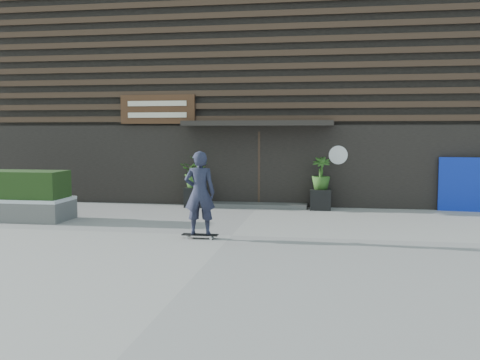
% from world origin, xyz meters
% --- Properties ---
extents(ground, '(80.00, 80.00, 0.00)m').
position_xyz_m(ground, '(0.00, 0.00, 0.00)').
color(ground, gray).
rests_on(ground, ground).
extents(entrance_step, '(3.00, 0.80, 0.12)m').
position_xyz_m(entrance_step, '(0.00, 4.60, 0.06)').
color(entrance_step, '#454643').
rests_on(entrance_step, ground).
extents(planter_pot_left, '(0.60, 0.60, 0.60)m').
position_xyz_m(planter_pot_left, '(-1.90, 4.40, 0.30)').
color(planter_pot_left, black).
rests_on(planter_pot_left, ground).
extents(bamboo_left, '(0.86, 0.75, 0.96)m').
position_xyz_m(bamboo_left, '(-1.90, 4.40, 1.08)').
color(bamboo_left, '#2D591E').
rests_on(bamboo_left, planter_pot_left).
extents(planter_pot_right, '(0.60, 0.60, 0.60)m').
position_xyz_m(planter_pot_right, '(1.90, 4.40, 0.30)').
color(planter_pot_right, black).
rests_on(planter_pot_right, ground).
extents(bamboo_right, '(0.54, 0.54, 0.96)m').
position_xyz_m(bamboo_right, '(1.90, 4.40, 1.08)').
color(bamboo_right, '#2D591E').
rests_on(bamboo_right, planter_pot_right).
extents(raised_bed, '(3.50, 1.20, 0.50)m').
position_xyz_m(raised_bed, '(-6.28, 1.28, 0.25)').
color(raised_bed, '#525250').
rests_on(raised_bed, ground).
extents(snow_layer, '(3.50, 1.20, 0.08)m').
position_xyz_m(snow_layer, '(-6.28, 1.28, 0.54)').
color(snow_layer, silver).
rests_on(snow_layer, raised_bed).
extents(hedge, '(3.30, 1.00, 0.70)m').
position_xyz_m(hedge, '(-6.28, 1.28, 0.93)').
color(hedge, '#1A3312').
rests_on(hedge, snow_layer).
extents(blue_tarp, '(1.67, 0.31, 1.56)m').
position_xyz_m(blue_tarp, '(6.12, 4.70, 0.78)').
color(blue_tarp, '#0C22A6').
rests_on(blue_tarp, ground).
extents(building, '(18.00, 11.00, 8.00)m').
position_xyz_m(building, '(-0.00, 9.96, 3.99)').
color(building, black).
rests_on(building, ground).
extents(skateboarder, '(0.78, 0.50, 1.88)m').
position_xyz_m(skateboarder, '(-0.61, -0.44, 0.98)').
color(skateboarder, black).
rests_on(skateboarder, ground).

